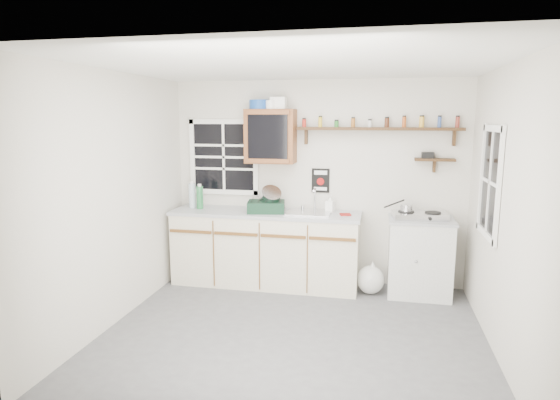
{
  "coord_description": "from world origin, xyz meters",
  "views": [
    {
      "loc": [
        0.75,
        -4.13,
        2.04
      ],
      "look_at": [
        -0.24,
        0.55,
        1.2
      ],
      "focal_mm": 30.0,
      "sensor_mm": 36.0,
      "label": 1
    }
  ],
  "objects_px": {
    "hotplate": "(419,215)",
    "right_cabinet": "(419,257)",
    "main_cabinet": "(266,248)",
    "upper_cabinet": "(271,136)",
    "spice_shelf": "(379,128)",
    "dish_rack": "(268,203)"
  },
  "relations": [
    {
      "from": "spice_shelf",
      "to": "dish_rack",
      "type": "height_order",
      "value": "spice_shelf"
    },
    {
      "from": "main_cabinet",
      "to": "spice_shelf",
      "type": "xyz_separation_m",
      "value": [
        1.32,
        0.21,
        1.47
      ]
    },
    {
      "from": "hotplate",
      "to": "right_cabinet",
      "type": "bearing_deg",
      "value": 28.24
    },
    {
      "from": "right_cabinet",
      "to": "spice_shelf",
      "type": "height_order",
      "value": "spice_shelf"
    },
    {
      "from": "main_cabinet",
      "to": "hotplate",
      "type": "xyz_separation_m",
      "value": [
        1.81,
        0.01,
        0.49
      ]
    },
    {
      "from": "spice_shelf",
      "to": "hotplate",
      "type": "distance_m",
      "value": 1.11
    },
    {
      "from": "right_cabinet",
      "to": "hotplate",
      "type": "distance_m",
      "value": 0.49
    },
    {
      "from": "main_cabinet",
      "to": "dish_rack",
      "type": "relative_size",
      "value": 4.72
    },
    {
      "from": "right_cabinet",
      "to": "upper_cabinet",
      "type": "distance_m",
      "value": 2.26
    },
    {
      "from": "right_cabinet",
      "to": "upper_cabinet",
      "type": "relative_size",
      "value": 1.4
    },
    {
      "from": "right_cabinet",
      "to": "hotplate",
      "type": "relative_size",
      "value": 1.46
    },
    {
      "from": "main_cabinet",
      "to": "upper_cabinet",
      "type": "height_order",
      "value": "upper_cabinet"
    },
    {
      "from": "spice_shelf",
      "to": "right_cabinet",
      "type": "bearing_deg",
      "value": -20.07
    },
    {
      "from": "upper_cabinet",
      "to": "main_cabinet",
      "type": "bearing_deg",
      "value": -103.68
    },
    {
      "from": "right_cabinet",
      "to": "spice_shelf",
      "type": "bearing_deg",
      "value": 159.93
    },
    {
      "from": "right_cabinet",
      "to": "dish_rack",
      "type": "height_order",
      "value": "dish_rack"
    },
    {
      "from": "dish_rack",
      "to": "hotplate",
      "type": "distance_m",
      "value": 1.78
    },
    {
      "from": "dish_rack",
      "to": "hotplate",
      "type": "xyz_separation_m",
      "value": [
        1.77,
        0.03,
        -0.08
      ]
    },
    {
      "from": "main_cabinet",
      "to": "hotplate",
      "type": "bearing_deg",
      "value": 0.17
    },
    {
      "from": "hotplate",
      "to": "main_cabinet",
      "type": "bearing_deg",
      "value": 172.99
    },
    {
      "from": "upper_cabinet",
      "to": "hotplate",
      "type": "relative_size",
      "value": 1.04
    },
    {
      "from": "upper_cabinet",
      "to": "spice_shelf",
      "type": "distance_m",
      "value": 1.29
    }
  ]
}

